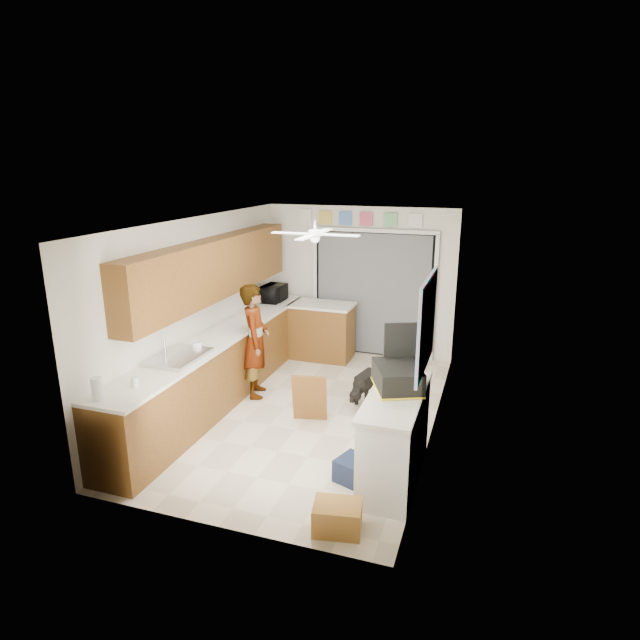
% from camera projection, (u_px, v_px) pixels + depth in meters
% --- Properties ---
extents(floor, '(5.00, 5.00, 0.00)m').
position_uv_depth(floor, '(310.00, 411.00, 7.11)').
color(floor, beige).
rests_on(floor, ground).
extents(ceiling, '(5.00, 5.00, 0.00)m').
position_uv_depth(ceiling, '(309.00, 221.00, 6.41)').
color(ceiling, white).
rests_on(ceiling, ground).
extents(wall_back, '(3.20, 0.00, 3.20)m').
position_uv_depth(wall_back, '(359.00, 281.00, 9.04)').
color(wall_back, white).
rests_on(wall_back, ground).
extents(wall_front, '(3.20, 0.00, 3.20)m').
position_uv_depth(wall_front, '(211.00, 400.00, 4.49)').
color(wall_front, white).
rests_on(wall_front, ground).
extents(wall_left, '(0.00, 5.00, 5.00)m').
position_uv_depth(wall_left, '(199.00, 310.00, 7.25)').
color(wall_left, white).
rests_on(wall_left, ground).
extents(wall_right, '(0.00, 5.00, 5.00)m').
position_uv_depth(wall_right, '(438.00, 333.00, 6.28)').
color(wall_right, white).
rests_on(wall_right, ground).
extents(left_base_cabinets, '(0.60, 4.80, 0.90)m').
position_uv_depth(left_base_cabinets, '(222.00, 368.00, 7.38)').
color(left_base_cabinets, brown).
rests_on(left_base_cabinets, floor).
extents(left_countertop, '(0.62, 4.80, 0.04)m').
position_uv_depth(left_countertop, '(221.00, 336.00, 7.25)').
color(left_countertop, white).
rests_on(left_countertop, left_base_cabinets).
extents(upper_cabinets, '(0.32, 4.00, 0.80)m').
position_uv_depth(upper_cabinets, '(215.00, 268.00, 7.23)').
color(upper_cabinets, brown).
rests_on(upper_cabinets, wall_left).
extents(sink_basin, '(0.50, 0.76, 0.06)m').
position_uv_depth(sink_basin, '(179.00, 358.00, 6.33)').
color(sink_basin, silver).
rests_on(sink_basin, left_countertop).
extents(faucet, '(0.03, 0.03, 0.22)m').
position_uv_depth(faucet, '(165.00, 348.00, 6.36)').
color(faucet, silver).
rests_on(faucet, left_countertop).
extents(peninsula_base, '(1.00, 0.60, 0.90)m').
position_uv_depth(peninsula_base, '(322.00, 332.00, 8.96)').
color(peninsula_base, brown).
rests_on(peninsula_base, floor).
extents(peninsula_top, '(1.04, 0.64, 0.04)m').
position_uv_depth(peninsula_top, '(322.00, 305.00, 8.83)').
color(peninsula_top, white).
rests_on(peninsula_top, peninsula_base).
extents(back_opening_recess, '(2.00, 0.06, 2.10)m').
position_uv_depth(back_opening_recess, '(373.00, 294.00, 8.99)').
color(back_opening_recess, black).
rests_on(back_opening_recess, wall_back).
extents(curtain_panel, '(1.90, 0.03, 2.05)m').
position_uv_depth(curtain_panel, '(372.00, 295.00, 8.95)').
color(curtain_panel, slate).
rests_on(curtain_panel, wall_back).
extents(door_trim_left, '(0.06, 0.04, 2.10)m').
position_uv_depth(door_trim_left, '(315.00, 290.00, 9.27)').
color(door_trim_left, white).
rests_on(door_trim_left, wall_back).
extents(door_trim_right, '(0.06, 0.04, 2.10)m').
position_uv_depth(door_trim_right, '(434.00, 299.00, 8.65)').
color(door_trim_right, white).
rests_on(door_trim_right, wall_back).
extents(door_trim_head, '(2.10, 0.04, 0.06)m').
position_uv_depth(door_trim_head, '(374.00, 231.00, 8.66)').
color(door_trim_head, white).
rests_on(door_trim_head, wall_back).
extents(header_frame_0, '(0.22, 0.02, 0.22)m').
position_uv_depth(header_frame_0, '(325.00, 218.00, 8.90)').
color(header_frame_0, gold).
rests_on(header_frame_0, wall_back).
extents(header_frame_1, '(0.22, 0.02, 0.22)m').
position_uv_depth(header_frame_1, '(345.00, 218.00, 8.79)').
color(header_frame_1, '#497EC3').
rests_on(header_frame_1, wall_back).
extents(header_frame_2, '(0.22, 0.02, 0.22)m').
position_uv_depth(header_frame_2, '(366.00, 219.00, 8.69)').
color(header_frame_2, '#CE4D6E').
rests_on(header_frame_2, wall_back).
extents(header_frame_3, '(0.22, 0.02, 0.22)m').
position_uv_depth(header_frame_3, '(390.00, 220.00, 8.56)').
color(header_frame_3, '#6DBE7A').
rests_on(header_frame_3, wall_back).
extents(header_frame_4, '(0.22, 0.02, 0.22)m').
position_uv_depth(header_frame_4, '(415.00, 221.00, 8.44)').
color(header_frame_4, white).
rests_on(header_frame_4, wall_back).
extents(route66_sign, '(0.22, 0.02, 0.26)m').
position_uv_depth(route66_sign, '(306.00, 217.00, 9.01)').
color(route66_sign, silver).
rests_on(route66_sign, wall_back).
extents(right_counter_base, '(0.50, 1.40, 0.90)m').
position_uv_depth(right_counter_base, '(395.00, 438.00, 5.48)').
color(right_counter_base, white).
rests_on(right_counter_base, floor).
extents(right_counter_top, '(0.54, 1.44, 0.04)m').
position_uv_depth(right_counter_top, '(396.00, 396.00, 5.36)').
color(right_counter_top, white).
rests_on(right_counter_top, right_counter_base).
extents(abstract_painting, '(0.03, 1.15, 0.95)m').
position_uv_depth(abstract_painting, '(427.00, 323.00, 5.26)').
color(abstract_painting, '#E95597').
rests_on(abstract_painting, wall_right).
extents(ceiling_fan, '(1.14, 1.14, 0.24)m').
position_uv_depth(ceiling_fan, '(315.00, 234.00, 6.64)').
color(ceiling_fan, white).
rests_on(ceiling_fan, ceiling).
extents(microwave, '(0.34, 0.50, 0.27)m').
position_uv_depth(microwave, '(273.00, 293.00, 8.95)').
color(microwave, black).
rests_on(microwave, left_countertop).
extents(cup, '(0.16, 0.16, 0.10)m').
position_uv_depth(cup, '(197.00, 346.00, 6.62)').
color(cup, white).
rests_on(cup, left_countertop).
extents(jar_b, '(0.09, 0.09, 0.11)m').
position_uv_depth(jar_b, '(135.00, 382.00, 5.51)').
color(jar_b, silver).
rests_on(jar_b, left_countertop).
extents(paper_towel_roll, '(0.11, 0.11, 0.23)m').
position_uv_depth(paper_towel_roll, '(97.00, 389.00, 5.20)').
color(paper_towel_roll, white).
rests_on(paper_towel_roll, left_countertop).
extents(suitcase, '(0.63, 0.70, 0.25)m').
position_uv_depth(suitcase, '(397.00, 377.00, 5.46)').
color(suitcase, black).
rests_on(suitcase, right_counter_top).
extents(suitcase_rim, '(0.64, 0.71, 0.02)m').
position_uv_depth(suitcase_rim, '(397.00, 387.00, 5.49)').
color(suitcase_rim, yellow).
rests_on(suitcase_rim, suitcase).
extents(suitcase_lid, '(0.40, 0.20, 0.50)m').
position_uv_depth(suitcase_lid, '(403.00, 345.00, 5.65)').
color(suitcase_lid, black).
rests_on(suitcase_lid, suitcase).
extents(cardboard_box, '(0.48, 0.39, 0.27)m').
position_uv_depth(cardboard_box, '(337.00, 517.00, 4.76)').
color(cardboard_box, gold).
rests_on(cardboard_box, floor).
extents(navy_crate, '(0.48, 0.44, 0.24)m').
position_uv_depth(navy_crate, '(357.00, 471.00, 5.50)').
color(navy_crate, '#141C32').
rests_on(navy_crate, floor).
extents(cabinet_door_panel, '(0.46, 0.25, 0.64)m').
position_uv_depth(cabinet_door_panel, '(310.00, 398.00, 6.73)').
color(cabinet_door_panel, brown).
rests_on(cabinet_door_panel, floor).
extents(man, '(0.56, 0.68, 1.61)m').
position_uv_depth(man, '(255.00, 341.00, 7.40)').
color(man, white).
rests_on(man, floor).
extents(dog, '(0.39, 0.64, 0.47)m').
position_uv_depth(dog, '(367.00, 386.00, 7.33)').
color(dog, black).
rests_on(dog, floor).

